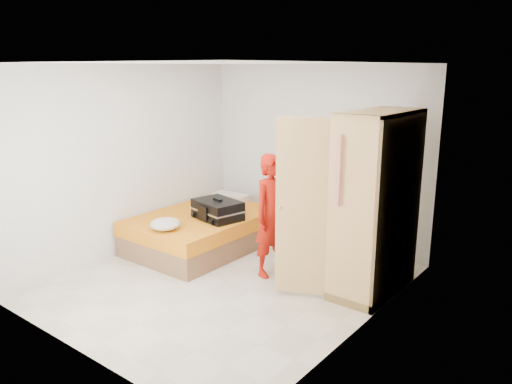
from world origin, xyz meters
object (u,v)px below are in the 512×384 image
Objects in this scene: bed at (203,231)px; suitcase at (217,210)px; person at (273,216)px; round_cushion at (165,224)px; wardrobe at (370,209)px.

suitcase reaches higher than bed.
round_cushion is (-1.27, -0.64, -0.20)m from person.
bed is at bearing -176.44° from wardrobe.
person reaches higher than suitcase.
bed is 0.85m from round_cushion.
suitcase is (0.30, -0.00, 0.38)m from bed.
round_cushion is (-2.41, -0.93, -0.42)m from wardrobe.
round_cushion is at bearing 129.64° from person.
person is 2.03× the size of suitcase.
wardrobe is 2.62m from round_cushion.
wardrobe is 1.36× the size of person.
wardrobe reaches higher than bed.
round_cushion reaches higher than bed.
person is 1.07m from suitcase.
suitcase is (-1.05, 0.13, -0.14)m from person.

